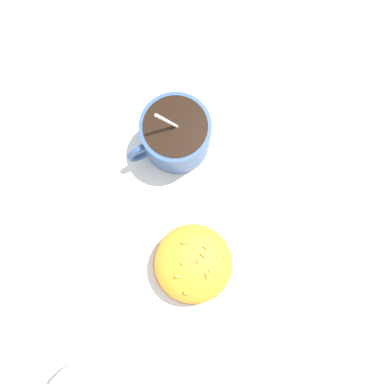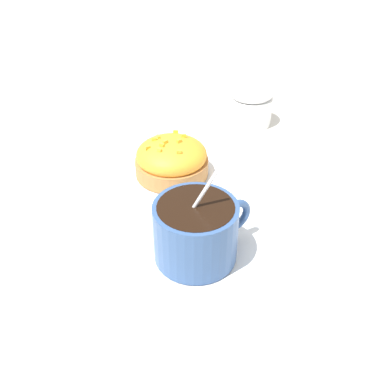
{
  "view_description": "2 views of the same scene",
  "coord_description": "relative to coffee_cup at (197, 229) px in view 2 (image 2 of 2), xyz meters",
  "views": [
    {
      "loc": [
        0.07,
        0.0,
        0.52
      ],
      "look_at": [
        -0.01,
        0.01,
        0.04
      ],
      "focal_mm": 35.0,
      "sensor_mm": 36.0,
      "label": 1
    },
    {
      "loc": [
        -0.45,
        0.06,
        0.36
      ],
      "look_at": [
        -0.01,
        -0.01,
        0.04
      ],
      "focal_mm": 42.0,
      "sensor_mm": 36.0,
      "label": 2
    }
  ],
  "objects": [
    {
      "name": "frosted_pastry",
      "position": [
        0.17,
        0.01,
        -0.01
      ],
      "size": [
        0.1,
        0.1,
        0.06
      ],
      "color": "#B2753D",
      "rests_on": "paper_napkin"
    },
    {
      "name": "ground_plane",
      "position": [
        0.09,
        0.01,
        -0.04
      ],
      "size": [
        3.0,
        3.0,
        0.0
      ],
      "primitive_type": "plane",
      "color": "silver"
    },
    {
      "name": "paper_napkin",
      "position": [
        0.09,
        0.01,
        -0.04
      ],
      "size": [
        0.32,
        0.31,
        0.0
      ],
      "color": "white",
      "rests_on": "ground_plane"
    },
    {
      "name": "coffee_cup",
      "position": [
        0.0,
        0.0,
        0.0
      ],
      "size": [
        0.09,
        0.12,
        0.11
      ],
      "color": "#335184",
      "rests_on": "paper_napkin"
    },
    {
      "name": "sugar_bowl",
      "position": [
        0.31,
        -0.14,
        -0.01
      ],
      "size": [
        0.07,
        0.07,
        0.07
      ],
      "color": "white",
      "rests_on": "ground_plane"
    }
  ]
}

